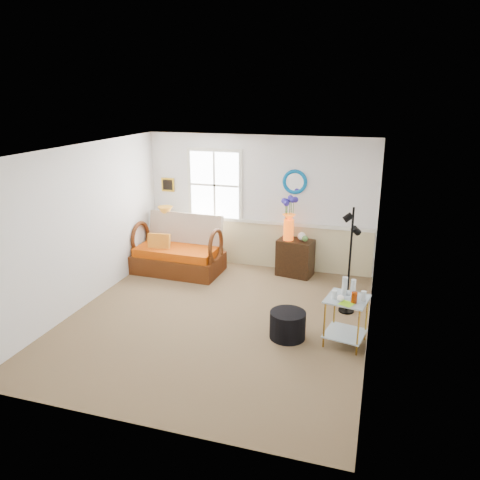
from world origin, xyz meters
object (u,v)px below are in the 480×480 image
(cabinet, at_px, (295,258))
(floor_lamp, at_px, (350,261))
(ottoman, at_px, (288,325))
(side_table, at_px, (346,321))
(lamp_stand, at_px, (169,247))
(loveseat, at_px, (178,245))

(cabinet, distance_m, floor_lamp, 1.78)
(floor_lamp, bearing_deg, cabinet, 108.77)
(cabinet, height_order, ottoman, cabinet)
(side_table, bearing_deg, cabinet, 115.95)
(side_table, relative_size, ottoman, 1.34)
(lamp_stand, bearing_deg, floor_lamp, -19.54)
(floor_lamp, bearing_deg, lamp_stand, 139.77)
(lamp_stand, relative_size, cabinet, 0.89)
(loveseat, height_order, side_table, loveseat)
(loveseat, bearing_deg, cabinet, 14.04)
(cabinet, xyz_separation_m, ottoman, (0.35, -2.41, -0.15))
(lamp_stand, height_order, ottoman, lamp_stand)
(lamp_stand, distance_m, cabinet, 2.63)
(side_table, relative_size, floor_lamp, 0.40)
(cabinet, relative_size, floor_lamp, 0.41)
(floor_lamp, bearing_deg, ottoman, -144.60)
(loveseat, height_order, cabinet, loveseat)
(ottoman, bearing_deg, lamp_stand, 140.97)
(loveseat, distance_m, ottoman, 3.22)
(loveseat, xyz_separation_m, cabinet, (2.21, 0.48, -0.19))
(ottoman, bearing_deg, floor_lamp, 56.09)
(loveseat, height_order, lamp_stand, loveseat)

